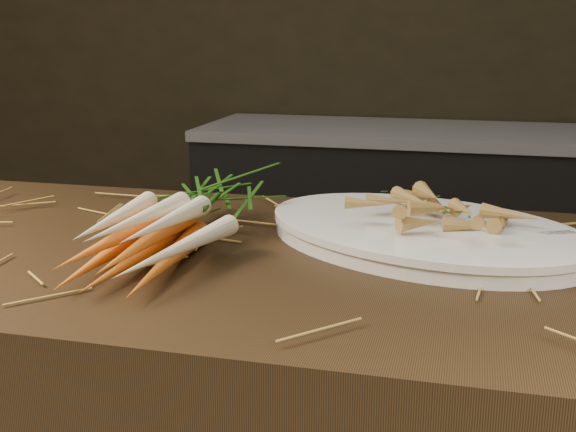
% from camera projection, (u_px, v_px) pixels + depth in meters
% --- Properties ---
extents(back_counter, '(1.82, 0.62, 0.84)m').
position_uv_depth(back_counter, '(429.00, 232.00, 2.91)').
color(back_counter, black).
rests_on(back_counter, ground).
extents(straw_bedding, '(1.40, 0.60, 0.02)m').
position_uv_depth(straw_bedding, '(164.00, 238.00, 1.09)').
color(straw_bedding, olive).
rests_on(straw_bedding, main_counter).
extents(root_veg_bunch, '(0.19, 0.51, 0.09)m').
position_uv_depth(root_veg_bunch, '(180.00, 214.00, 1.09)').
color(root_veg_bunch, orange).
rests_on(root_veg_bunch, main_counter).
extents(serving_platter, '(0.60, 0.51, 0.03)m').
position_uv_depth(serving_platter, '(422.00, 235.00, 1.09)').
color(serving_platter, white).
rests_on(serving_platter, main_counter).
extents(roasted_veg_heap, '(0.30, 0.26, 0.06)m').
position_uv_depth(roasted_veg_heap, '(424.00, 209.00, 1.08)').
color(roasted_veg_heap, olive).
rests_on(roasted_veg_heap, serving_platter).
extents(serving_fork, '(0.18, 0.10, 0.00)m').
position_uv_depth(serving_fork, '(534.00, 251.00, 0.96)').
color(serving_fork, silver).
rests_on(serving_fork, serving_platter).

